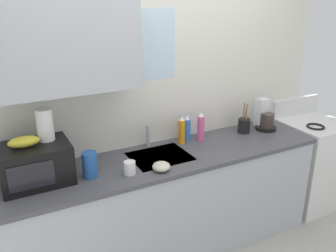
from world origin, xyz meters
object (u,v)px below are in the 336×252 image
(coffee_maker, at_px, (264,118))
(banana_bunch, at_px, (24,142))
(paper_towel_roll, at_px, (45,125))
(utensil_crock, at_px, (244,125))
(microwave, at_px, (35,164))
(mug_white, at_px, (130,168))
(dish_soap_bottle_pink, at_px, (201,127))
(dish_soap_bottle_orange, at_px, (182,131))
(cereal_canister, at_px, (90,165))
(small_bowl, at_px, (161,166))
(stove_range, at_px, (309,162))
(dish_soap_bottle_blue, at_px, (187,129))

(coffee_maker, bearing_deg, banana_bunch, -178.42)
(paper_towel_roll, relative_size, utensil_crock, 0.77)
(microwave, relative_size, mug_white, 4.84)
(utensil_crock, bearing_deg, dish_soap_bottle_pink, 175.90)
(dish_soap_bottle_orange, bearing_deg, dish_soap_bottle_pink, -4.99)
(cereal_canister, distance_m, small_bowl, 0.51)
(paper_towel_roll, height_order, dish_soap_bottle_orange, paper_towel_roll)
(cereal_canister, height_order, mug_white, cereal_canister)
(dish_soap_bottle_pink, relative_size, mug_white, 2.67)
(stove_range, height_order, dish_soap_bottle_pink, dish_soap_bottle_pink)
(mug_white, bearing_deg, coffee_maker, 9.65)
(banana_bunch, xyz_separation_m, mug_white, (0.65, -0.19, -0.26))
(dish_soap_bottle_orange, bearing_deg, dish_soap_bottle_blue, 26.73)
(paper_towel_roll, distance_m, cereal_canister, 0.40)
(dish_soap_bottle_blue, height_order, small_bowl, dish_soap_bottle_blue)
(dish_soap_bottle_blue, relative_size, dish_soap_bottle_pink, 0.89)
(dish_soap_bottle_pink, relative_size, small_bowl, 1.95)
(banana_bunch, relative_size, dish_soap_bottle_orange, 0.82)
(banana_bunch, xyz_separation_m, dish_soap_bottle_pink, (1.43, 0.10, -0.19))
(stove_range, xyz_separation_m, dish_soap_bottle_blue, (-1.37, 0.20, 0.55))
(cereal_canister, xyz_separation_m, utensil_crock, (1.49, 0.17, -0.02))
(paper_towel_roll, height_order, dish_soap_bottle_pink, paper_towel_roll)
(dish_soap_bottle_orange, xyz_separation_m, cereal_canister, (-0.86, -0.22, -0.02))
(microwave, bearing_deg, stove_range, -0.98)
(dish_soap_bottle_pink, height_order, mug_white, dish_soap_bottle_pink)
(dish_soap_bottle_blue, relative_size, small_bowl, 1.74)
(stove_range, height_order, dish_soap_bottle_orange, dish_soap_bottle_orange)
(microwave, xyz_separation_m, dish_soap_bottle_blue, (1.27, 0.16, -0.03))
(dish_soap_bottle_orange, xyz_separation_m, utensil_crock, (0.63, -0.05, -0.04))
(cereal_canister, bearing_deg, dish_soap_bottle_orange, 14.24)
(stove_range, height_order, dish_soap_bottle_blue, dish_soap_bottle_blue)
(stove_range, relative_size, dish_soap_bottle_pink, 4.26)
(mug_white, bearing_deg, paper_towel_roll, 154.29)
(banana_bunch, xyz_separation_m, dish_soap_bottle_orange, (1.25, 0.12, -0.19))
(paper_towel_roll, relative_size, dish_soap_bottle_orange, 0.90)
(banana_bunch, height_order, dish_soap_bottle_pink, banana_bunch)
(coffee_maker, relative_size, dish_soap_bottle_blue, 1.24)
(paper_towel_roll, relative_size, dish_soap_bottle_blue, 0.97)
(paper_towel_roll, xyz_separation_m, utensil_crock, (1.73, 0.02, -0.31))
(stove_range, distance_m, cereal_canister, 2.36)
(paper_towel_roll, bearing_deg, dish_soap_bottle_orange, 3.53)
(banana_bunch, relative_size, coffee_maker, 0.71)
(coffee_maker, bearing_deg, stove_range, -10.25)
(dish_soap_bottle_pink, distance_m, small_bowl, 0.67)
(coffee_maker, distance_m, cereal_canister, 1.73)
(dish_soap_bottle_blue, bearing_deg, dish_soap_bottle_orange, -153.27)
(dish_soap_bottle_blue, xyz_separation_m, cereal_canister, (-0.93, -0.26, -0.01))
(dish_soap_bottle_orange, relative_size, dish_soap_bottle_pink, 0.96)
(dish_soap_bottle_blue, bearing_deg, mug_white, -152.89)
(coffee_maker, height_order, dish_soap_bottle_orange, coffee_maker)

